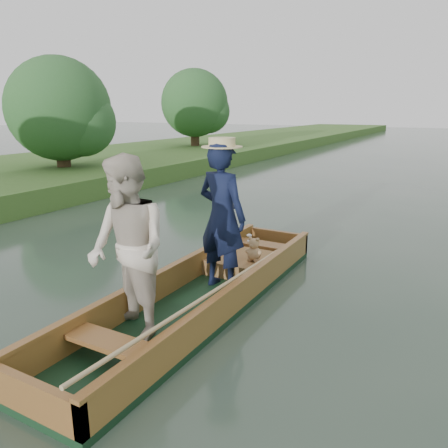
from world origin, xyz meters
The scene contains 3 objects.
ground centered at (0.00, 0.00, 0.00)m, with size 120.00×120.00×0.00m, color #283D30.
trees_far centered at (1.24, 9.39, 2.55)m, with size 22.78×13.81×4.60m.
punt centered at (-0.08, -0.28, 0.77)m, with size 1.32×5.03×2.07m.
Camera 1 is at (2.74, -4.31, 2.44)m, focal length 35.00 mm.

